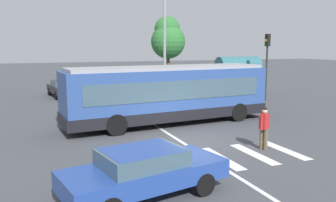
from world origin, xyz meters
The scene contains 13 objects.
ground_plane centered at (0.00, 0.00, 0.00)m, with size 160.00×160.00×0.00m, color #424449.
city_transit_bus centered at (0.38, 3.71, 1.59)m, with size 11.30×3.46×3.06m.
pedestrian_crossing_street centered at (2.13, -2.08, 0.97)m, with size 0.53×0.41×1.72m.
foreground_sedan centered at (-3.64, -4.52, 0.77)m, with size 4.77×2.67×1.35m.
parked_car_black centered at (-3.92, 16.13, 0.77)m, with size 2.36×4.69×1.35m.
parked_car_silver centered at (-1.35, 16.53, 0.77)m, with size 2.33×4.68×1.35m.
parked_car_champagne centered at (1.48, 16.19, 0.77)m, with size 2.07×4.59×1.35m.
traffic_light_far_corner centered at (10.12, 8.34, 3.33)m, with size 0.33×0.32×4.99m.
bus_stop_shelter centered at (9.66, 11.43, 2.42)m, with size 3.77×1.54×3.25m.
twin_arm_street_lamp centered at (3.05, 11.21, 5.23)m, with size 4.26×0.32×8.45m.
background_tree_right centered at (7.60, 21.97, 4.96)m, with size 3.69×3.69×7.27m.
crosswalk_painted_stripes centered at (0.00, -2.44, 0.00)m, with size 6.16×2.74×0.01m.
lane_center_line centered at (-0.46, 2.00, 0.00)m, with size 0.16×24.00×0.01m, color silver.
Camera 1 is at (-6.36, -13.12, 4.07)m, focal length 37.11 mm.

